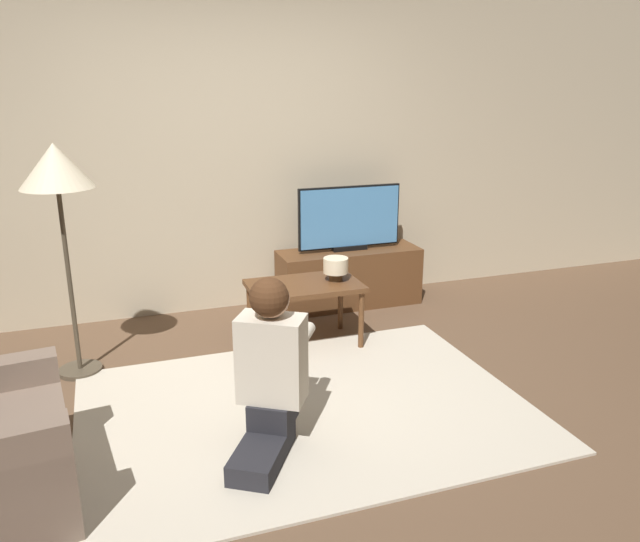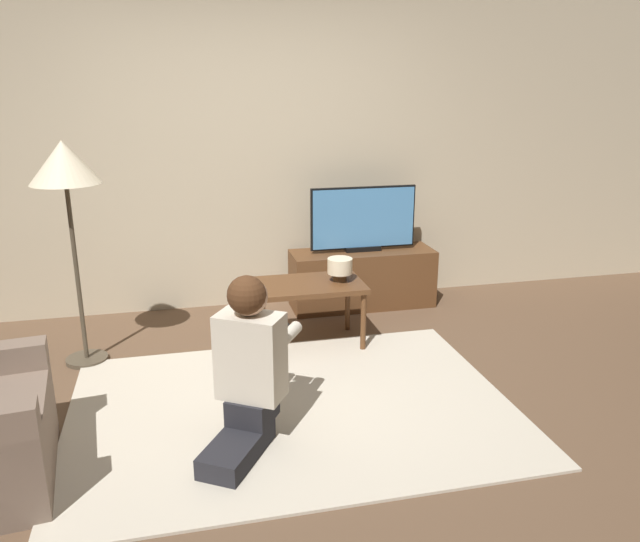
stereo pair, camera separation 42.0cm
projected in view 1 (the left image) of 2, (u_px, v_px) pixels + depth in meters
ground_plane at (305, 410)px, 3.68m from camera, size 10.00×10.00×0.00m
wall_back at (231, 153)px, 5.04m from camera, size 10.00×0.06×2.60m
rug at (305, 409)px, 3.68m from camera, size 2.58×1.87×0.02m
tv_stand at (349, 277)px, 5.36m from camera, size 1.21×0.40×0.49m
tv at (350, 218)px, 5.21m from camera, size 0.90×0.08×0.54m
coffee_table at (304, 291)px, 4.48m from camera, size 0.80×0.50×0.47m
floor_lamp at (57, 177)px, 3.78m from camera, size 0.44×0.44×1.51m
person_kneeling at (270, 366)px, 3.19m from camera, size 0.66×0.85×0.92m
table_lamp at (336, 267)px, 4.50m from camera, size 0.18×0.18×0.17m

